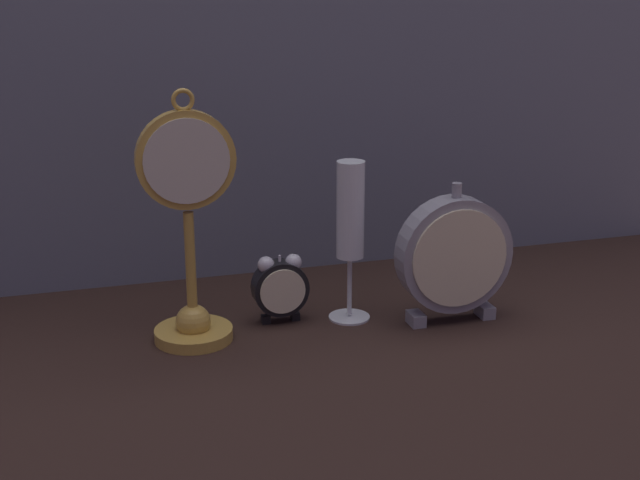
% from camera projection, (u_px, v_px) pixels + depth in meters
% --- Properties ---
extents(ground_plane, '(4.00, 4.00, 0.00)m').
position_uv_depth(ground_plane, '(337.00, 346.00, 1.20)').
color(ground_plane, black).
extents(fabric_backdrop_drape, '(1.48, 0.01, 0.77)m').
position_uv_depth(fabric_backdrop_drape, '(275.00, 36.00, 1.38)').
color(fabric_backdrop_drape, slate).
rests_on(fabric_backdrop_drape, ground_plane).
extents(pocket_watch_on_stand, '(0.13, 0.11, 0.34)m').
position_uv_depth(pocket_watch_on_stand, '(189.00, 240.00, 1.18)').
color(pocket_watch_on_stand, gold).
rests_on(pocket_watch_on_stand, ground_plane).
extents(alarm_clock_twin_bell, '(0.08, 0.03, 0.10)m').
position_uv_depth(alarm_clock_twin_bell, '(280.00, 286.00, 1.27)').
color(alarm_clock_twin_bell, black).
rests_on(alarm_clock_twin_bell, ground_plane).
extents(mantel_clock_silver, '(0.17, 0.04, 0.20)m').
position_uv_depth(mantel_clock_silver, '(454.00, 255.00, 1.26)').
color(mantel_clock_silver, gray).
rests_on(mantel_clock_silver, ground_plane).
extents(champagne_flute, '(0.06, 0.06, 0.23)m').
position_uv_depth(champagne_flute, '(350.00, 223.00, 1.25)').
color(champagne_flute, silver).
rests_on(champagne_flute, ground_plane).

